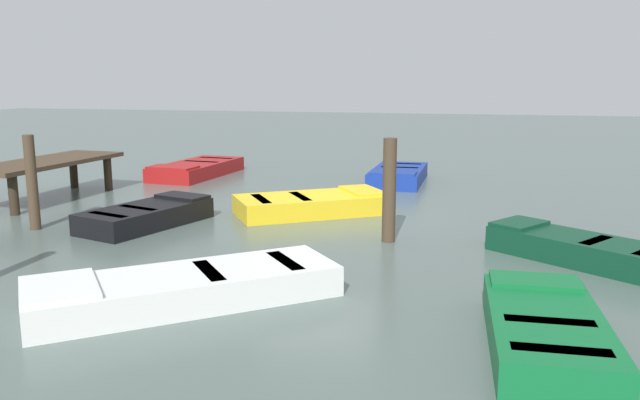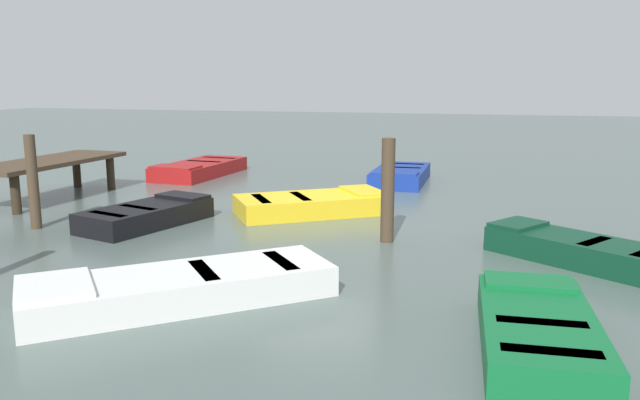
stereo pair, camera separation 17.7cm
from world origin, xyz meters
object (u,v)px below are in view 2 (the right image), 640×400
at_px(rowboat_green, 538,330).
at_px(mooring_piling_near_right, 33,182).
at_px(rowboat_blue, 400,175).
at_px(rowboat_dark_green, 579,249).
at_px(rowboat_black, 147,214).
at_px(dock_segment, 48,165).
at_px(rowboat_white, 179,287).
at_px(rowboat_red, 199,169).
at_px(mooring_piling_near_left, 388,191).
at_px(rowboat_yellow, 312,204).

distance_m(rowboat_green, mooring_piling_near_right, 9.60).
bearing_deg(rowboat_blue, rowboat_green, 15.85).
bearing_deg(rowboat_dark_green, rowboat_black, 31.08).
xyz_separation_m(rowboat_black, mooring_piling_near_right, (-0.80, 1.92, 0.69)).
distance_m(rowboat_blue, rowboat_dark_green, 7.94).
xyz_separation_m(rowboat_black, rowboat_blue, (6.43, -4.09, -0.00)).
relative_size(dock_segment, rowboat_white, 1.09).
height_order(rowboat_red, mooring_piling_near_right, mooring_piling_near_right).
distance_m(dock_segment, rowboat_red, 4.72).
xyz_separation_m(rowboat_red, mooring_piling_near_left, (-6.21, -6.60, 0.70)).
bearing_deg(rowboat_white, rowboat_red, -105.30).
bearing_deg(rowboat_yellow, dock_segment, 146.46).
height_order(dock_segment, rowboat_black, dock_segment).
xyz_separation_m(rowboat_dark_green, mooring_piling_near_right, (-0.24, 9.79, 0.69)).
bearing_deg(rowboat_black, rowboat_green, -103.70).
height_order(rowboat_dark_green, mooring_piling_near_left, mooring_piling_near_left).
xyz_separation_m(rowboat_dark_green, mooring_piling_near_left, (0.52, 3.11, 0.70)).
relative_size(rowboat_green, mooring_piling_near_left, 1.47).
distance_m(rowboat_dark_green, rowboat_red, 11.81).
xyz_separation_m(rowboat_dark_green, rowboat_red, (6.73, 9.71, -0.00)).
xyz_separation_m(rowboat_blue, rowboat_yellow, (-4.55, 1.25, -0.00)).
xyz_separation_m(rowboat_white, mooring_piling_near_right, (3.03, 4.61, 0.69)).
height_order(rowboat_white, rowboat_blue, same).
relative_size(rowboat_blue, rowboat_dark_green, 1.00).
bearing_deg(rowboat_white, rowboat_green, 136.23).
bearing_deg(rowboat_blue, mooring_piling_near_right, -39.52).
height_order(dock_segment, rowboat_dark_green, dock_segment).
bearing_deg(rowboat_red, rowboat_black, 21.23).
xyz_separation_m(rowboat_yellow, mooring_piling_near_right, (-2.68, 4.76, 0.69)).
xyz_separation_m(rowboat_green, rowboat_yellow, (6.02, 4.21, -0.00)).
distance_m(rowboat_black, rowboat_yellow, 3.40).
distance_m(rowboat_black, mooring_piling_near_left, 4.81).
xyz_separation_m(rowboat_black, rowboat_red, (6.17, 1.84, -0.00)).
height_order(rowboat_red, mooring_piling_near_left, mooring_piling_near_left).
bearing_deg(mooring_piling_near_right, rowboat_blue, -39.74).
bearing_deg(rowboat_blue, rowboat_black, -32.25).
bearing_deg(mooring_piling_near_right, mooring_piling_near_left, -83.53).
height_order(rowboat_yellow, rowboat_red, same).
relative_size(rowboat_blue, rowboat_red, 0.84).
bearing_deg(rowboat_yellow, rowboat_black, 179.61).
xyz_separation_m(rowboat_green, mooring_piling_near_right, (3.35, 8.97, 0.69)).
relative_size(rowboat_yellow, rowboat_red, 0.97).
relative_size(rowboat_white, rowboat_green, 1.41).
distance_m(rowboat_green, rowboat_yellow, 7.35).
bearing_deg(mooring_piling_near_right, rowboat_green, -110.47).
height_order(rowboat_green, rowboat_red, same).
bearing_deg(rowboat_white, mooring_piling_near_left, -158.37).
distance_m(rowboat_white, mooring_piling_near_left, 4.38).
bearing_deg(rowboat_blue, mooring_piling_near_left, 6.16).
distance_m(rowboat_green, rowboat_red, 13.62).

